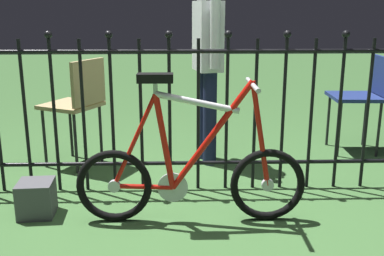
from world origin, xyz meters
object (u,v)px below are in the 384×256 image
bicycle (191,173)px  chair_tan (78,100)px  person_visitor (208,54)px  chair_navy (364,92)px  display_crate (36,198)px

bicycle → chair_tan: bicycle is taller
chair_tan → person_visitor: person_visitor is taller
person_visitor → chair_navy: bearing=9.7°
bicycle → chair_navy: size_ratio=1.62×
chair_tan → chair_navy: 2.41m
bicycle → chair_tan: bearing=130.1°
chair_navy → display_crate: size_ratio=3.86×
display_crate → bicycle: bearing=-6.2°
chair_tan → chair_navy: chair_tan is taller
chair_tan → person_visitor: 1.08m
bicycle → display_crate: size_ratio=6.24×
chair_tan → person_visitor: size_ratio=0.57×
person_visitor → display_crate: bearing=-138.0°
bicycle → chair_navy: bearing=40.8°
bicycle → person_visitor: bearing=81.4°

